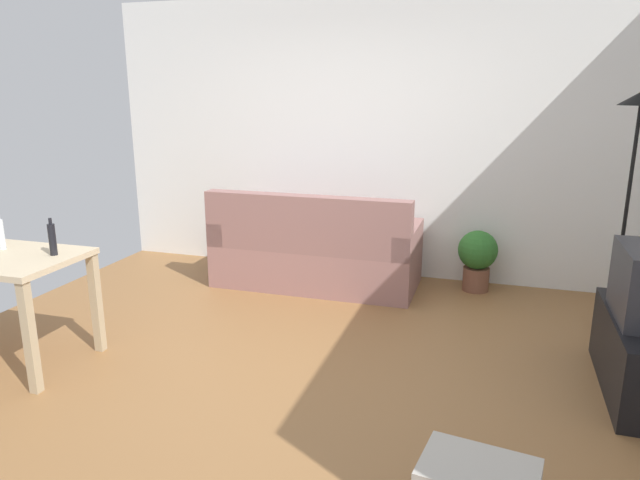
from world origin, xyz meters
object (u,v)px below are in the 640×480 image
potted_plant (477,256)px  bottle_dark (52,239)px  couch (315,254)px  bottle_clear (1,234)px  torchiere_lamp (635,147)px

potted_plant → bottle_dark: 3.56m
couch → bottle_clear: (-1.60, -2.01, 0.56)m
couch → potted_plant: couch is taller
torchiere_lamp → bottle_clear: bearing=-157.1°
bottle_dark → couch: bearing=60.1°
couch → potted_plant: bearing=-168.0°
torchiere_lamp → bottle_dark: 4.13m
couch → bottle_clear: 2.63m
torchiere_lamp → bottle_dark: (-3.70, -1.76, -0.54)m
potted_plant → torchiere_lamp: bearing=-28.5°
bottle_clear → bottle_dark: 0.44m
potted_plant → couch: bearing=-168.0°
potted_plant → bottle_dark: bottle_dark is taller
bottle_dark → potted_plant: bearing=41.5°
couch → torchiere_lamp: size_ratio=1.05×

